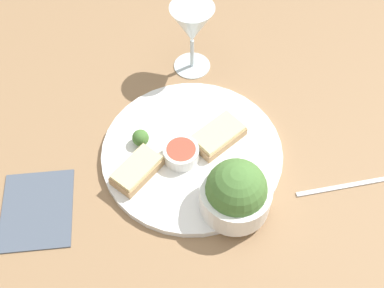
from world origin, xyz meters
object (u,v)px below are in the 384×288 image
object	(u,v)px
napkin	(37,209)
fork	(348,185)
cheese_toast_near	(218,136)
wine_glass	(192,27)
salad_bowl	(236,193)
cheese_toast_far	(137,170)
sauce_ramekin	(183,154)

from	to	relation	value
napkin	fork	distance (m)	0.53
cheese_toast_near	wine_glass	distance (m)	0.22
napkin	salad_bowl	bearing A→B (deg)	-39.54
salad_bowl	fork	bearing A→B (deg)	-27.85
cheese_toast_near	fork	distance (m)	0.24
wine_glass	salad_bowl	bearing A→B (deg)	-118.15
cheese_toast_far	napkin	size ratio (longest dim) A/B	0.53
salad_bowl	wine_glass	world-z (taller)	wine_glass
napkin	fork	bearing A→B (deg)	-35.06
sauce_ramekin	wine_glass	xyz separation A→B (m)	(0.17, 0.17, 0.08)
cheese_toast_near	sauce_ramekin	bearing A→B (deg)	173.96
salad_bowl	fork	world-z (taller)	salad_bowl
sauce_ramekin	fork	distance (m)	0.29
cheese_toast_near	cheese_toast_far	world-z (taller)	same
salad_bowl	cheese_toast_near	size ratio (longest dim) A/B	1.20
cheese_toast_near	fork	bearing A→B (deg)	-61.84
salad_bowl	sauce_ramekin	world-z (taller)	salad_bowl
cheese_toast_far	fork	world-z (taller)	cheese_toast_far
cheese_toast_far	wine_glass	xyz separation A→B (m)	(0.25, 0.15, 0.08)
wine_glass	fork	bearing A→B (deg)	-86.83
cheese_toast_far	wine_glass	distance (m)	0.30
sauce_ramekin	wine_glass	world-z (taller)	wine_glass
napkin	wine_glass	bearing A→B (deg)	12.00
salad_bowl	napkin	world-z (taller)	salad_bowl
wine_glass	napkin	size ratio (longest dim) A/B	0.81
salad_bowl	wine_glass	bearing A→B (deg)	61.85
cheese_toast_far	fork	size ratio (longest dim) A/B	0.59
salad_bowl	wine_glass	distance (m)	0.34
fork	salad_bowl	bearing A→B (deg)	152.15
napkin	sauce_ramekin	bearing A→B (deg)	-19.23
sauce_ramekin	fork	size ratio (longest dim) A/B	0.38
wine_glass	fork	size ratio (longest dim) A/B	0.91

